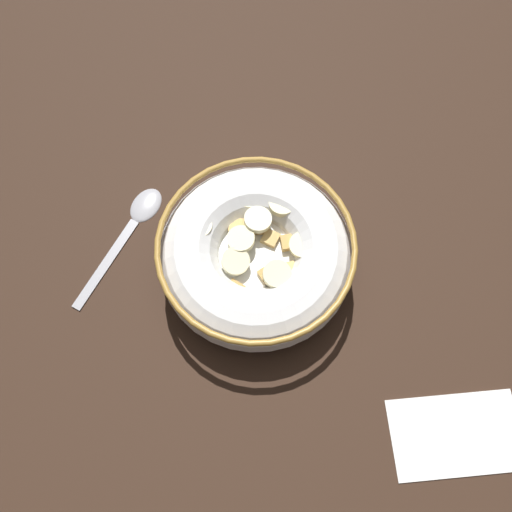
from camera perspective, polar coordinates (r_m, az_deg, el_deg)
name	(u,v)px	position (r cm, az deg, el deg)	size (l,w,h in cm)	color
ground_plane	(256,269)	(58.00, 0.00, -1.40)	(90.40, 90.40, 2.00)	#332116
cereal_bowl	(256,255)	(53.98, 0.00, 0.14)	(19.55, 19.55, 6.15)	white
spoon	(135,220)	(60.19, -12.69, 3.78)	(8.39, 15.03, 0.80)	#A5A5AD
folded_napkin	(456,435)	(56.84, 20.40, -17.28)	(12.37, 7.42, 0.30)	white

